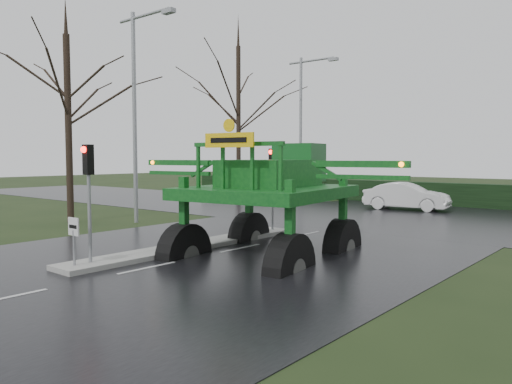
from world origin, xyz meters
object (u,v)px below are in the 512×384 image
Objects in this scene: traffic_signal_near at (88,178)px; street_light_left_far at (304,116)px; crop_sprayer at (189,177)px; street_light_left_near at (138,98)px; traffic_signal_mid at (272,171)px; white_sedan at (406,210)px; keep_left_sign at (74,234)px.

street_light_left_far is (-6.89, 21.01, 3.40)m from traffic_signal_near.
traffic_signal_near is 0.37× the size of crop_sprayer.
street_light_left_near is at bearing 145.60° from crop_sprayer.
street_light_left_near is 9.27m from crop_sprayer.
crop_sprayer is (7.66, -3.89, -3.46)m from street_light_left_near.
traffic_signal_mid is 0.72× the size of white_sedan.
traffic_signal_near is at bearing -90.00° from traffic_signal_mid.
white_sedan is at bearing 88.44° from keep_left_sign.
crop_sprayer is at bearing -66.82° from street_light_left_far.
keep_left_sign is 0.27× the size of white_sedan.
crop_sprayer is at bearing 76.16° from traffic_signal_near.
white_sedan is at bearing 87.31° from traffic_signal_mid.
street_light_left_near is (-6.89, 7.01, 3.40)m from traffic_signal_near.
keep_left_sign is 0.14× the size of crop_sprayer.
traffic_signal_near is 3.21m from crop_sprayer.
street_light_left_far is 2.03× the size of white_sedan.
traffic_signal_mid reaches higher than keep_left_sign.
white_sedan is (0.58, 21.37, -1.06)m from keep_left_sign.
traffic_signal_near is 0.72× the size of white_sedan.
street_light_left_far reaches higher than traffic_signal_near.
street_light_left_near is 14.00m from street_light_left_far.
crop_sprayer reaches higher than keep_left_sign.
white_sedan is (7.48, 13.87, -5.99)m from street_light_left_near.
traffic_signal_near is 10.40m from street_light_left_near.
street_light_left_near is (-6.89, -1.49, 3.40)m from traffic_signal_mid.
street_light_left_near reaches higher than keep_left_sign.
traffic_signal_mid is at bearing 169.48° from white_sedan.
street_light_left_far reaches higher than keep_left_sign.
street_light_left_far is at bearing 81.20° from white_sedan.
traffic_signal_mid reaches higher than white_sedan.
traffic_signal_mid is at bearing 90.00° from keep_left_sign.
crop_sprayer is 1.93× the size of white_sedan.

